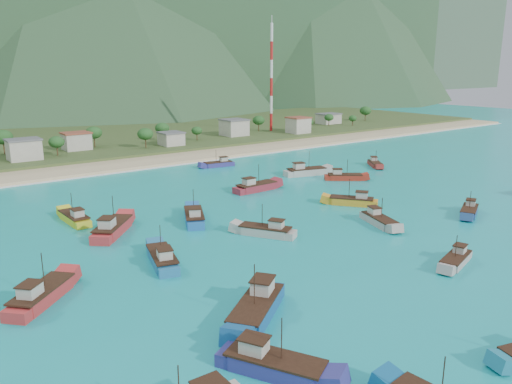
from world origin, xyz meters
TOP-DOWN VIEW (x-y plane):
  - ground at (0.00, 0.00)m, footprint 600.00×600.00m
  - beach at (0.00, 79.00)m, footprint 400.00×18.00m
  - land at (0.00, 140.00)m, footprint 400.00×110.00m
  - surf_line at (0.00, 69.50)m, footprint 400.00×2.50m
  - village at (15.24, 102.85)m, footprint 223.69×25.60m
  - vegetation at (-3.87, 103.79)m, footprint 281.46×25.77m
  - radio_tower at (75.20, 108.00)m, footprint 1.20×1.20m
  - boat_0 at (-32.91, 18.22)m, footprint 10.93×11.64m
  - boat_1 at (-17.40, 15.88)m, footprint 8.00×11.60m
  - boat_5 at (9.97, -6.85)m, footprint 6.06×10.29m
  - boat_6 at (-50.29, -2.24)m, footprint 10.65×10.32m
  - boat_7 at (16.31, 5.69)m, footprint 8.76×10.18m
  - boat_8 at (7.03, 28.48)m, footprint 11.73×3.88m
  - boat_9 at (54.47, 31.50)m, footprint 7.49×8.93m
  - boat_10 at (-36.17, -31.91)m, footprint 8.15×11.37m
  - boat_11 at (3.71, -26.90)m, footprint 9.21×4.91m
  - boat_13 at (29.00, 34.59)m, footprint 12.61×6.55m
  - boat_14 at (33.12, 24.08)m, footprint 9.69×8.52m
  - boat_17 at (-32.17, -0.05)m, footprint 5.98×11.28m
  - boat_18 at (16.24, 59.54)m, footprint 9.86×4.13m
  - boat_20 at (-36.17, 29.40)m, footprint 3.43×10.45m
  - boat_21 at (-30.53, -21.81)m, footprint 12.60×10.57m
  - boat_23 at (29.95, -13.60)m, footprint 9.55×6.44m
  - boat_25 at (-11.24, 0.98)m, footprint 8.08×10.45m

SIDE VIEW (x-z plane):
  - ground at x=0.00m, z-range 0.00..0.00m
  - beach at x=0.00m, z-range -0.60..0.60m
  - land at x=0.00m, z-range -1.20..1.20m
  - surf_line at x=0.00m, z-range -0.04..0.04m
  - boat_11 at x=3.71m, z-range -2.05..3.16m
  - boat_9 at x=54.47m, z-range -2.10..3.26m
  - boat_23 at x=29.95m, z-range -2.14..3.34m
  - boat_18 at x=16.24m, z-range -2.19..3.46m
  - boat_5 at x=9.97m, z-range -2.25..3.59m
  - boat_14 at x=33.12m, z-range -2.28..3.64m
  - boat_20 at x=-36.17m, z-range -2.34..3.77m
  - boat_25 at x=-11.24m, z-range -2.35..3.79m
  - boat_7 at x=16.31m, z-range -2.36..3.81m
  - boat_17 at x=-32.17m, z-range -2.43..3.97m
  - boat_10 at x=-36.17m, z-range -2.49..4.09m
  - boat_1 at x=-17.40m, z-range -2.52..4.16m
  - boat_6 at x=-50.29m, z-range -2.55..4.22m
  - boat_8 at x=7.03m, z-range -2.57..4.28m
  - boat_13 at x=29.00m, z-range -2.67..4.48m
  - boat_0 at x=-32.91m, z-range -2.71..4.58m
  - boat_21 at x=-30.53m, z-range -2.80..4.77m
  - village at x=15.24m, z-range 1.27..7.61m
  - vegetation at x=-3.87m, z-range 0.95..9.24m
  - radio_tower at x=75.20m, z-range 1.60..47.38m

